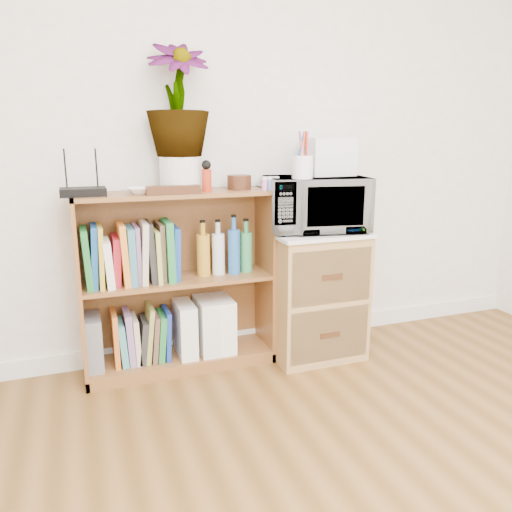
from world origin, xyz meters
TOP-DOWN VIEW (x-y plane):
  - skirting_board at (0.00, 2.24)m, footprint 4.00×0.02m
  - bookshelf at (-0.35, 2.10)m, footprint 1.00×0.30m
  - wicker_unit at (0.40, 2.02)m, footprint 0.50×0.45m
  - microwave at (0.40, 2.02)m, footprint 0.58×0.44m
  - pen_cup at (0.27, 1.92)m, footprint 0.11×0.11m
  - small_appliance at (0.50, 2.08)m, footprint 0.25×0.21m
  - router at (-0.79, 2.08)m, footprint 0.21×0.14m
  - white_bowl at (-0.52, 2.07)m, footprint 0.13×0.13m
  - plant_pot at (-0.31, 2.12)m, footprint 0.21×0.21m
  - potted_plant at (-0.31, 2.12)m, footprint 0.31×0.31m
  - trinket_box at (-0.37, 2.00)m, footprint 0.26×0.06m
  - kokeshi_doll at (-0.19, 2.06)m, footprint 0.05×0.05m
  - wooden_bowl at (-0.00, 2.11)m, footprint 0.13×0.13m
  - paint_jars at (0.13, 2.01)m, footprint 0.10×0.04m
  - file_box at (-0.79, 2.10)m, footprint 0.08×0.22m
  - magazine_holder_left at (-0.32, 2.09)m, footprint 0.09×0.23m
  - magazine_holder_mid at (-0.21, 2.09)m, footprint 0.09×0.24m
  - magazine_holder_right at (-0.11, 2.09)m, footprint 0.09×0.24m
  - cookbooks at (-0.58, 2.10)m, footprint 0.48×0.20m
  - liquor_bottles at (-0.05, 2.10)m, footprint 0.39×0.07m
  - lower_books at (-0.56, 2.10)m, footprint 0.30×0.19m

SIDE VIEW (x-z plane):
  - skirting_board at x=0.00m, z-range 0.00..0.10m
  - lower_books at x=-0.56m, z-range 0.05..0.35m
  - file_box at x=-0.79m, z-range 0.07..0.34m
  - magazine_holder_left at x=-0.32m, z-range 0.07..0.36m
  - magazine_holder_right at x=-0.11m, z-range 0.07..0.37m
  - magazine_holder_mid at x=-0.21m, z-range 0.07..0.37m
  - wicker_unit at x=0.40m, z-range 0.00..0.70m
  - bookshelf at x=-0.35m, z-range 0.00..0.95m
  - cookbooks at x=-0.58m, z-range 0.49..0.80m
  - liquor_bottles at x=-0.05m, z-range 0.49..0.81m
  - microwave at x=0.40m, z-range 0.72..1.01m
  - white_bowl at x=-0.52m, z-range 0.95..0.98m
  - router at x=-0.79m, z-range 0.95..0.99m
  - trinket_box at x=-0.37m, z-range 0.95..0.99m
  - paint_jars at x=0.13m, z-range 0.95..1.00m
  - wooden_bowl at x=0.00m, z-range 0.95..1.02m
  - kokeshi_doll at x=-0.19m, z-range 0.95..1.06m
  - plant_pot at x=-0.31m, z-range 0.95..1.12m
  - pen_cup at x=0.27m, z-range 1.01..1.13m
  - small_appliance at x=0.50m, z-range 1.01..1.21m
  - potted_plant at x=-0.31m, z-range 1.12..1.67m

